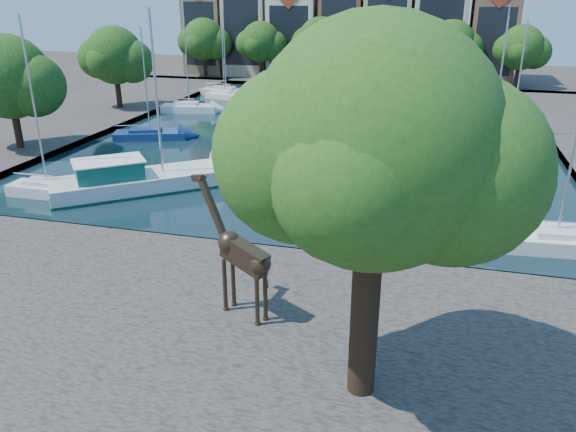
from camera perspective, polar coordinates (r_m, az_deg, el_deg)
name	(u,v)px	position (r m, az deg, el deg)	size (l,w,h in m)	color
ground	(228,250)	(26.81, -6.07, -3.42)	(160.00, 160.00, 0.00)	#38332B
water_basin	(326,134)	(48.77, 3.87, 8.36)	(38.00, 50.00, 0.08)	black
near_quay	(161,324)	(21.12, -12.82, -10.62)	(50.00, 14.00, 0.50)	#554E4A
far_quay	(371,79)	(79.87, 8.43, 13.63)	(60.00, 16.00, 0.50)	#554E4A
left_quay	(71,116)	(58.66, -21.20, 9.46)	(14.00, 52.00, 0.50)	#554E4A
plane_tree	(379,153)	(14.14, 9.21, 6.29)	(8.32, 6.40, 10.62)	#332114
townhouse_west_end	(211,22)	(84.89, -7.79, 18.96)	(5.44, 9.18, 14.93)	olive
townhouse_west_mid	(251,16)	(82.79, -3.73, 19.64)	(5.94, 9.18, 16.79)	#C0B093
townhouse_west_inner	(297,23)	(81.03, 0.91, 19.01)	(6.43, 9.18, 15.15)	silver
townhouse_center	(344,16)	(79.68, 5.73, 19.59)	(5.44, 9.18, 16.93)	brown
townhouse_east_inner	(389,21)	(78.96, 10.26, 18.89)	(5.94, 9.18, 15.79)	tan
townhouse_east_mid	(441,19)	(78.65, 15.25, 18.76)	(6.43, 9.18, 16.65)	beige
townhouse_east_end	(493,28)	(78.94, 20.11, 17.52)	(5.44, 9.18, 14.43)	brown
far_tree_far_west	(205,41)	(79.54, -8.48, 17.17)	(7.28, 5.60, 7.68)	#332114
far_tree_west	(261,43)	(76.81, -2.71, 17.13)	(6.76, 5.20, 7.36)	#332114
far_tree_mid_west	(322,43)	(74.81, 3.43, 17.16)	(7.80, 6.00, 8.00)	#332114
far_tree_mid_east	(385,46)	(73.67, 9.80, 16.70)	(7.02, 5.40, 7.52)	#332114
far_tree_east	(452,46)	(73.36, 16.29, 16.23)	(7.54, 5.80, 7.84)	#332114
far_tree_far_east	(522,49)	(73.94, 22.67, 15.37)	(6.76, 5.20, 7.36)	#332114
side_tree_left_near	(10,80)	(46.00, -26.42, 12.29)	(7.80, 6.00, 8.20)	#332114
side_tree_left_far	(115,57)	(59.51, -17.12, 15.15)	(7.28, 5.60, 7.88)	#332114
giraffe_statue	(239,253)	(19.70, -5.00, -3.72)	(3.28, 1.74, 4.93)	#34261A
motorsailer	(137,178)	(35.33, -15.14, 3.78)	(10.30, 9.21, 10.50)	silver
sailboat_left_a	(48,187)	(36.24, -23.23, 2.76)	(4.75, 1.70, 10.19)	silver
sailboat_left_b	(150,133)	(47.95, -13.82, 8.17)	(6.09, 3.88, 8.85)	navy
sailboat_left_c	(189,106)	(58.14, -9.99, 10.92)	(5.75, 2.92, 11.19)	white
sailboat_left_d	(225,95)	(65.08, -6.46, 12.16)	(4.65, 2.50, 8.38)	white
sailboat_left_e	(226,90)	(67.67, -6.30, 12.56)	(6.16, 2.60, 9.41)	silver
sailboat_right_a	(557,237)	(29.35, 25.64, -1.97)	(7.09, 3.00, 9.17)	silver
sailboat_right_b	(491,145)	(45.62, 19.94, 6.81)	(7.28, 4.42, 9.69)	navy
sailboat_right_c	(511,134)	(49.19, 21.70, 7.72)	(5.39, 3.32, 9.33)	white
sailboat_right_d	(497,102)	(63.19, 20.43, 10.77)	(5.47, 2.35, 10.11)	white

